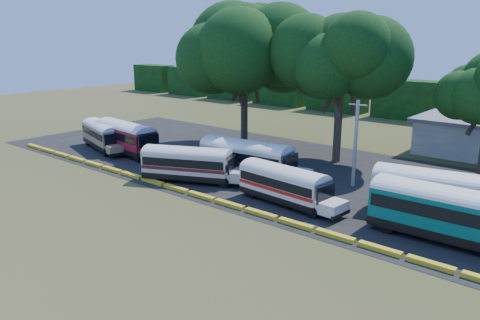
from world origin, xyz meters
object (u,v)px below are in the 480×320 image
Objects in this scene: bus_teal at (448,211)px; bus_beige at (103,134)px; bus_red at (126,136)px; bus_cream_west at (189,162)px; tree_west at (244,48)px; bus_white_red at (285,183)px.

bus_beige is at bearing 177.52° from bus_teal.
bus_red is 1.13× the size of bus_cream_west.
tree_west is at bearing 62.02° from bus_beige.
bus_cream_west is at bearing -177.13° from bus_teal.
bus_teal is (37.85, -0.76, 0.25)m from bus_beige.
bus_red is 1.00× the size of bus_teal.
bus_teal is at bearing 15.16° from bus_beige.
bus_teal is 30.70m from tree_west.
bus_cream_west is 1.05× the size of bus_white_red.
bus_white_red is 0.84× the size of bus_teal.
bus_red is at bearing 142.99° from bus_cream_west.
bus_teal is at bearing -20.66° from bus_cream_west.
bus_red is at bearing 176.75° from bus_teal.
bus_teal is at bearing 3.94° from bus_red.
bus_cream_west is 21.47m from bus_teal.
bus_beige is 3.86m from bus_red.
bus_teal is (11.63, 0.85, 0.36)m from bus_white_red.
tree_west reaches higher than bus_white_red.
bus_beige is at bearing 147.07° from bus_cream_west.
bus_beige is 0.90× the size of bus_red.
bus_beige reaches higher than bus_white_red.
bus_white_red is at bearing -177.15° from bus_teal.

